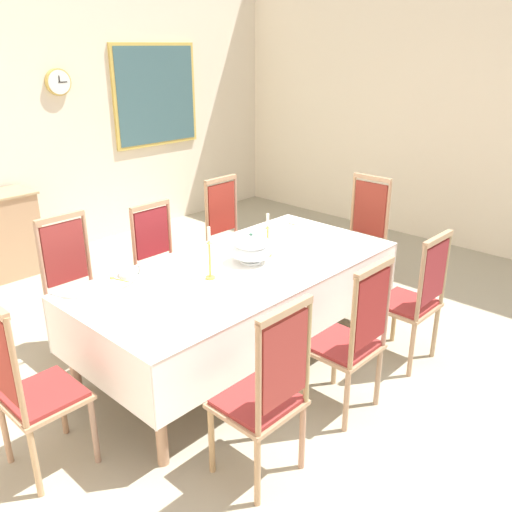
{
  "coord_description": "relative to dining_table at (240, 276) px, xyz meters",
  "views": [
    {
      "loc": [
        -2.64,
        -2.46,
        2.33
      ],
      "look_at": [
        0.17,
        0.17,
        0.82
      ],
      "focal_mm": 37.91,
      "sensor_mm": 36.0,
      "label": 1
    }
  ],
  "objects": [
    {
      "name": "candlestick_east",
      "position": [
        0.3,
        0.0,
        0.21
      ],
      "size": [
        0.07,
        0.07,
        0.35
      ],
      "color": "gold",
      "rests_on": "tablecloth"
    },
    {
      "name": "bowl_near_left",
      "position": [
        0.94,
        0.42,
        0.09
      ],
      "size": [
        0.15,
        0.15,
        0.03
      ],
      "color": "white",
      "rests_on": "tablecloth"
    },
    {
      "name": "soup_tureen",
      "position": [
        0.12,
        0.0,
        0.19
      ],
      "size": [
        0.3,
        0.3,
        0.24
      ],
      "color": "white",
      "rests_on": "tablecloth"
    },
    {
      "name": "chair_south_c",
      "position": [
        0.86,
        -0.99,
        -0.16
      ],
      "size": [
        0.44,
        0.42,
        1.07
      ],
      "color": "tan",
      "rests_on": "ground"
    },
    {
      "name": "mounted_clock",
      "position": [
        0.43,
        3.24,
        1.23
      ],
      "size": [
        0.29,
        0.06,
        0.29
      ],
      "color": "#D1B251"
    },
    {
      "name": "chair_north_c",
      "position": [
        0.86,
        1.0,
        -0.14
      ],
      "size": [
        0.44,
        0.42,
        1.14
      ],
      "rotation": [
        0.0,
        0.0,
        3.14
      ],
      "color": "tan",
      "rests_on": "ground"
    },
    {
      "name": "chair_south_a",
      "position": [
        -0.81,
        -1.0,
        -0.14
      ],
      "size": [
        0.44,
        0.42,
        1.13
      ],
      "color": "tan",
      "rests_on": "ground"
    },
    {
      "name": "right_wall",
      "position": [
        3.68,
        -0.17,
        1.08
      ],
      "size": [
        0.08,
        6.9,
        3.57
      ],
      "primitive_type": "cube",
      "color": "#F1E5CA",
      "rests_on": "ground"
    },
    {
      "name": "ground",
      "position": [
        0.0,
        -0.17,
        -0.73
      ],
      "size": [
        7.29,
        6.9,
        0.04
      ],
      "primitive_type": "cube",
      "color": "#A8A18B"
    },
    {
      "name": "chair_south_b",
      "position": [
        0.02,
        -1.0,
        -0.15
      ],
      "size": [
        0.44,
        0.42,
        1.11
      ],
      "color": "tan",
      "rests_on": "ground"
    },
    {
      "name": "chair_head_east",
      "position": [
        1.67,
        0.0,
        -0.12
      ],
      "size": [
        0.42,
        0.44,
        1.17
      ],
      "rotation": [
        0.0,
        0.0,
        1.57
      ],
      "color": "tan",
      "rests_on": "ground"
    },
    {
      "name": "chair_north_a",
      "position": [
        -0.81,
        1.0,
        -0.14
      ],
      "size": [
        0.44,
        0.42,
        1.13
      ],
      "rotation": [
        0.0,
        0.0,
        3.14
      ],
      "color": "#A18067",
      "rests_on": "ground"
    },
    {
      "name": "spoon_primary",
      "position": [
        1.04,
        0.44,
        0.08
      ],
      "size": [
        0.03,
        0.18,
        0.01
      ],
      "rotation": [
        0.0,
        0.0,
        0.03
      ],
      "color": "gold",
      "rests_on": "tablecloth"
    },
    {
      "name": "spoon_secondary",
      "position": [
        -0.77,
        0.49,
        0.08
      ],
      "size": [
        0.07,
        0.17,
        0.01
      ],
      "rotation": [
        0.0,
        0.0,
        0.3
      ],
      "color": "gold",
      "rests_on": "tablecloth"
    },
    {
      "name": "dining_table",
      "position": [
        0.0,
        0.0,
        0.0
      ],
      "size": [
        2.52,
        1.18,
        0.78
      ],
      "color": "tan",
      "rests_on": "ground"
    },
    {
      "name": "back_wall",
      "position": [
        0.0,
        3.32,
        1.08
      ],
      "size": [
        7.29,
        0.08,
        3.57
      ],
      "primitive_type": "cube",
      "color": "silver",
      "rests_on": "ground"
    },
    {
      "name": "candlestick_west",
      "position": [
        -0.3,
        0.0,
        0.23
      ],
      "size": [
        0.07,
        0.07,
        0.39
      ],
      "color": "gold",
      "rests_on": "tablecloth"
    },
    {
      "name": "framed_painting",
      "position": [
        1.75,
        3.25,
        1.01
      ],
      "size": [
        1.28,
        0.05,
        1.27
      ],
      "color": "#D1B251"
    },
    {
      "name": "chair_head_west",
      "position": [
        -1.67,
        0.0,
        -0.14
      ],
      "size": [
        0.42,
        0.44,
        1.14
      ],
      "rotation": [
        0.0,
        0.0,
        -1.57
      ],
      "color": "#A67D5D",
      "rests_on": "ground"
    },
    {
      "name": "bowl_near_right",
      "position": [
        -0.64,
        0.46,
        0.09
      ],
      "size": [
        0.19,
        0.19,
        0.04
      ],
      "color": "white",
      "rests_on": "tablecloth"
    },
    {
      "name": "chair_north_b",
      "position": [
        0.02,
        0.99,
        -0.16
      ],
      "size": [
        0.44,
        0.42,
        1.05
      ],
      "rotation": [
        0.0,
        0.0,
        3.14
      ],
      "color": "tan",
      "rests_on": "ground"
    },
    {
      "name": "tablecloth",
      "position": [
        0.0,
        -0.0,
        -0.04
      ],
      "size": [
        2.54,
        1.2,
        0.43
      ],
      "color": "white",
      "rests_on": "dining_table"
    }
  ]
}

